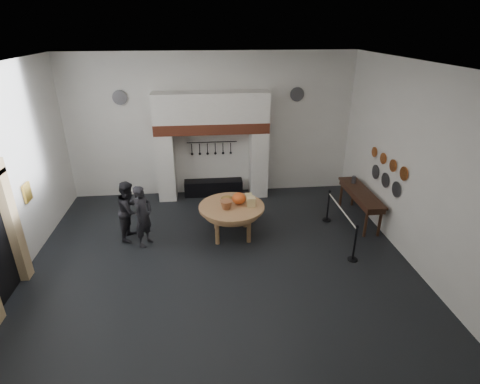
{
  "coord_description": "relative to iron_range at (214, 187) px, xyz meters",
  "views": [
    {
      "loc": [
        -0.29,
        -7.66,
        5.24
      ],
      "look_at": [
        0.59,
        0.86,
        1.35
      ],
      "focal_mm": 28.0,
      "sensor_mm": 36.0,
      "label": 1
    }
  ],
  "objects": [
    {
      "name": "floor",
      "position": [
        0.0,
        -3.72,
        -0.25
      ],
      "size": [
        9.0,
        8.0,
        0.02
      ],
      "primitive_type": "cube",
      "color": "black",
      "rests_on": "ground"
    },
    {
      "name": "ceiling",
      "position": [
        0.0,
        -3.72,
        4.25
      ],
      "size": [
        9.0,
        8.0,
        0.02
      ],
      "primitive_type": "cube",
      "color": "silver",
      "rests_on": "wall_back"
    },
    {
      "name": "wall_back",
      "position": [
        0.0,
        0.28,
        2.0
      ],
      "size": [
        9.0,
        0.02,
        4.5
      ],
      "primitive_type": "cube",
      "color": "silver",
      "rests_on": "floor"
    },
    {
      "name": "wall_front",
      "position": [
        0.0,
        -7.72,
        2.0
      ],
      "size": [
        9.0,
        0.02,
        4.5
      ],
      "primitive_type": "cube",
      "color": "silver",
      "rests_on": "floor"
    },
    {
      "name": "wall_left",
      "position": [
        -4.5,
        -3.72,
        2.0
      ],
      "size": [
        0.02,
        8.0,
        4.5
      ],
      "primitive_type": "cube",
      "color": "silver",
      "rests_on": "floor"
    },
    {
      "name": "wall_right",
      "position": [
        4.5,
        -3.72,
        2.0
      ],
      "size": [
        0.02,
        8.0,
        4.5
      ],
      "primitive_type": "cube",
      "color": "silver",
      "rests_on": "floor"
    },
    {
      "name": "chimney_pier_left",
      "position": [
        -1.48,
        -0.07,
        0.82
      ],
      "size": [
        0.55,
        0.7,
        2.15
      ],
      "primitive_type": "cube",
      "color": "silver",
      "rests_on": "floor"
    },
    {
      "name": "chimney_pier_right",
      "position": [
        1.48,
        -0.07,
        0.82
      ],
      "size": [
        0.55,
        0.7,
        2.15
      ],
      "primitive_type": "cube",
      "color": "silver",
      "rests_on": "floor"
    },
    {
      "name": "hearth_brick_band",
      "position": [
        0.0,
        -0.07,
        2.06
      ],
      "size": [
        3.5,
        0.72,
        0.32
      ],
      "primitive_type": "cube",
      "color": "#9E442B",
      "rests_on": "chimney_pier_left"
    },
    {
      "name": "chimney_hood",
      "position": [
        0.0,
        -0.07,
        2.67
      ],
      "size": [
        3.5,
        0.7,
        0.9
      ],
      "primitive_type": "cube",
      "color": "silver",
      "rests_on": "hearth_brick_band"
    },
    {
      "name": "iron_range",
      "position": [
        0.0,
        0.0,
        0.0
      ],
      "size": [
        1.9,
        0.45,
        0.5
      ],
      "primitive_type": "cube",
      "color": "black",
      "rests_on": "floor"
    },
    {
      "name": "utensil_rail",
      "position": [
        0.0,
        0.2,
        1.5
      ],
      "size": [
        1.6,
        0.02,
        0.02
      ],
      "primitive_type": "cylinder",
      "rotation": [
        0.0,
        1.57,
        0.0
      ],
      "color": "black",
      "rests_on": "wall_back"
    },
    {
      "name": "door_jamb_far",
      "position": [
        -4.38,
        -4.02,
        1.05
      ],
      "size": [
        0.22,
        0.3,
        2.6
      ],
      "primitive_type": "cube",
      "color": "tan",
      "rests_on": "floor"
    },
    {
      "name": "wall_plaque",
      "position": [
        -4.45,
        -2.92,
        1.35
      ],
      "size": [
        0.05,
        0.34,
        0.44
      ],
      "primitive_type": "cube",
      "color": "gold",
      "rests_on": "wall_left"
    },
    {
      "name": "work_table",
      "position": [
        0.39,
        -2.66,
        0.59
      ],
      "size": [
        1.94,
        1.94,
        0.07
      ],
      "primitive_type": "cylinder",
      "rotation": [
        0.0,
        0.0,
        0.14
      ],
      "color": "tan",
      "rests_on": "floor"
    },
    {
      "name": "pumpkin",
      "position": [
        0.59,
        -2.56,
        0.78
      ],
      "size": [
        0.36,
        0.36,
        0.31
      ],
      "primitive_type": "ellipsoid",
      "color": "#E85620",
      "rests_on": "work_table"
    },
    {
      "name": "cheese_block_big",
      "position": [
        0.89,
        -2.71,
        0.74
      ],
      "size": [
        0.22,
        0.22,
        0.24
      ],
      "primitive_type": "cube",
      "color": "#D9C182",
      "rests_on": "work_table"
    },
    {
      "name": "cheese_block_small",
      "position": [
        0.87,
        -2.41,
        0.72
      ],
      "size": [
        0.18,
        0.18,
        0.2
      ],
      "primitive_type": "cube",
      "color": "#D3C17E",
      "rests_on": "work_table"
    },
    {
      "name": "wicker_basket",
      "position": [
        0.24,
        -2.81,
        0.73
      ],
      "size": [
        0.36,
        0.36,
        0.22
      ],
      "primitive_type": "cone",
      "rotation": [
        3.14,
        0.0,
        0.14
      ],
      "color": "#9A5A38",
      "rests_on": "work_table"
    },
    {
      "name": "bread_loaf",
      "position": [
        0.29,
        -2.31,
        0.69
      ],
      "size": [
        0.31,
        0.18,
        0.13
      ],
      "primitive_type": "ellipsoid",
      "color": "olive",
      "rests_on": "work_table"
    },
    {
      "name": "visitor_near",
      "position": [
        -1.86,
        -2.89,
        0.56
      ],
      "size": [
        0.62,
        0.71,
        1.62
      ],
      "primitive_type": "imported",
      "rotation": [
        0.0,
        0.0,
        1.08
      ],
      "color": "black",
      "rests_on": "floor"
    },
    {
      "name": "visitor_far",
      "position": [
        -2.26,
        -2.49,
        0.55
      ],
      "size": [
        0.73,
        0.87,
        1.6
      ],
      "primitive_type": "imported",
      "rotation": [
        0.0,
        0.0,
        1.39
      ],
      "color": "black",
      "rests_on": "floor"
    },
    {
      "name": "side_table",
      "position": [
        4.1,
        -2.18,
        0.62
      ],
      "size": [
        0.55,
        2.2,
        0.06
      ],
      "primitive_type": "cube",
      "color": "#381E14",
      "rests_on": "floor"
    },
    {
      "name": "pewter_jug",
      "position": [
        4.1,
        -1.58,
        0.76
      ],
      "size": [
        0.12,
        0.12,
        0.22
      ],
      "primitive_type": "cylinder",
      "color": "#4F4E53",
      "rests_on": "side_table"
    },
    {
      "name": "copper_pan_a",
      "position": [
        4.46,
        -3.52,
        1.7
      ],
      "size": [
        0.03,
        0.34,
        0.34
      ],
      "primitive_type": "cylinder",
      "rotation": [
        0.0,
        1.57,
        0.0
      ],
      "color": "#C6662D",
      "rests_on": "wall_right"
    },
    {
      "name": "copper_pan_b",
      "position": [
        4.46,
        -2.97,
        1.7
      ],
      "size": [
        0.03,
        0.32,
        0.32
      ],
      "primitive_type": "cylinder",
      "rotation": [
        0.0,
        1.57,
        0.0
      ],
      "color": "#C6662D",
      "rests_on": "wall_right"
    },
    {
      "name": "copper_pan_c",
      "position": [
        4.46,
        -2.42,
        1.7
      ],
      "size": [
        0.03,
        0.3,
        0.3
      ],
      "primitive_type": "cylinder",
      "rotation": [
        0.0,
        1.57,
        0.0
      ],
      "color": "#C6662D",
      "rests_on": "wall_right"
    },
    {
      "name": "copper_pan_d",
      "position": [
        4.46,
        -1.87,
        1.7
      ],
      "size": [
        0.03,
        0.28,
        0.28
      ],
      "primitive_type": "cylinder",
      "rotation": [
        0.0,
        1.57,
        0.0
      ],
      "color": "#C6662D",
      "rests_on": "wall_right"
    },
    {
      "name": "pewter_plate_left",
      "position": [
        4.46,
        -3.32,
        1.2
      ],
      "size": [
        0.03,
        0.4,
        0.4
      ],
      "primitive_type": "cylinder",
      "rotation": [
        0.0,
        1.57,
        0.0
      ],
      "color": "#4C4C51",
      "rests_on": "wall_right"
    },
    {
      "name": "pewter_plate_mid",
      "position": [
        4.46,
        -2.72,
        1.2
      ],
      "size": [
        0.03,
        0.4,
        0.4
      ],
      "primitive_type": "cylinder",
      "rotation": [
        0.0,
        1.57,
        0.0
      ],
      "color": "#4C4C51",
      "rests_on": "wall_right"
    },
    {
      "name": "pewter_plate_right",
      "position": [
        4.46,
        -2.12,
        1.2
      ],
      "size": [
        0.03,
        0.4,
        0.4
      ],
      "primitive_type": "cylinder",
      "rotation": [
        0.0,
        1.57,
        0.0
      ],
      "color": "#4C4C51",
      "rests_on": "wall_right"
    },
    {
      "name": "pewter_plate_back_left",
      "position": [
        -2.7,
        0.24,
        2.95
      ],
      "size": [
        0.44,
        0.03,
        0.44
      ],
      "primitive_type": "cylinder",
      "rotation": [
        1.57,
        0.0,
        0.0
      ],
      "color": "#4C4C51",
      "rests_on": "wall_back"
    },
    {
      "name": "pewter_plate_back_right",
      "position": [
        2.7,
        0.24,
        2.95
      ],
      "size": [
        0.44,
        0.03,
        0.44
      ],
      "primitive_type": "cylinder",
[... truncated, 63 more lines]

